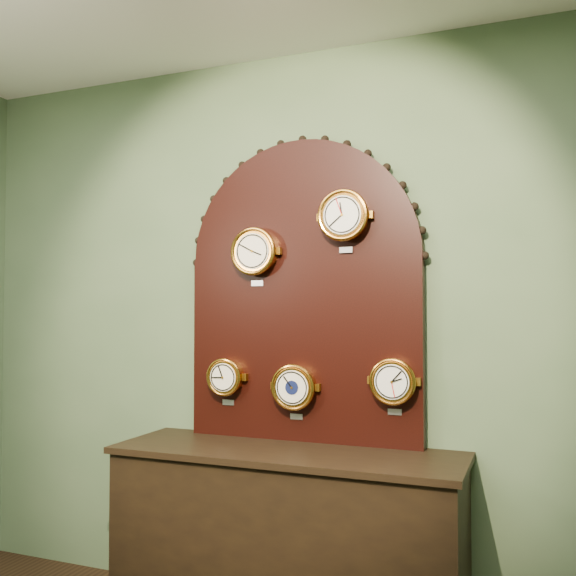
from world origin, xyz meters
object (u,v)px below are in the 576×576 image
at_px(shop_counter, 286,543).
at_px(barometer, 294,387).
at_px(display_board, 303,280).
at_px(tide_clock, 393,381).
at_px(hygrometer, 226,377).
at_px(arabic_clock, 344,216).
at_px(roman_clock, 255,252).

bearing_deg(shop_counter, barometer, 97.50).
relative_size(shop_counter, display_board, 1.05).
bearing_deg(tide_clock, hygrometer, 179.96).
relative_size(shop_counter, barometer, 5.78).
distance_m(display_board, tide_clock, 0.67).
relative_size(hygrometer, tide_clock, 0.91).
bearing_deg(tide_clock, barometer, -179.96).
relative_size(display_board, barometer, 5.53).
bearing_deg(barometer, shop_counter, -82.50).
distance_m(display_board, arabic_clock, 0.39).
distance_m(shop_counter, tide_clock, 0.90).
bearing_deg(arabic_clock, tide_clock, 0.20).
bearing_deg(barometer, arabic_clock, -0.11).
xyz_separation_m(shop_counter, tide_clock, (0.47, 0.15, 0.75)).
distance_m(display_board, roman_clock, 0.28).
relative_size(arabic_clock, hygrometer, 1.23).
relative_size(roman_clock, tide_clock, 1.10).
relative_size(barometer, tide_clock, 1.03).
bearing_deg(barometer, roman_clock, -179.92).
relative_size(shop_counter, arabic_clock, 5.32).
xyz_separation_m(shop_counter, barometer, (-0.02, 0.15, 0.70)).
distance_m(shop_counter, barometer, 0.72).
bearing_deg(display_board, shop_counter, -90.00).
bearing_deg(shop_counter, tide_clock, 18.17).
xyz_separation_m(roman_clock, tide_clock, (0.70, 0.00, -0.62)).
height_order(display_board, tide_clock, display_board).
distance_m(shop_counter, hygrometer, 0.85).
bearing_deg(roman_clock, tide_clock, 0.06).
height_order(shop_counter, hygrometer, hygrometer).
bearing_deg(display_board, barometer, -106.82).
distance_m(roman_clock, tide_clock, 0.94).
bearing_deg(hygrometer, shop_counter, -21.32).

